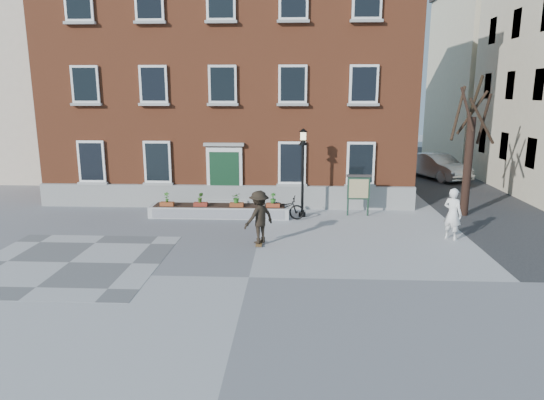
# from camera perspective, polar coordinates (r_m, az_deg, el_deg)

# --- Properties ---
(ground) EXTENTS (100.00, 100.00, 0.00)m
(ground) POSITION_cam_1_polar(r_m,az_deg,el_deg) (14.78, -2.73, -9.07)
(ground) COLOR #999A9C
(ground) RESTS_ON ground
(checker_patch) EXTENTS (6.00, 6.00, 0.01)m
(checker_patch) POSITION_cam_1_polar(r_m,az_deg,el_deg) (17.30, -22.74, -6.79)
(checker_patch) COLOR #58585B
(checker_patch) RESTS_ON ground
(distant_building) EXTENTS (10.00, 12.00, 13.00)m
(distant_building) POSITION_cam_1_polar(r_m,az_deg,el_deg) (38.85, -27.84, 12.73)
(distant_building) COLOR beige
(distant_building) RESTS_ON ground
(bicycle) EXTENTS (2.02, 0.90, 1.03)m
(bicycle) POSITION_cam_1_polar(r_m,az_deg,el_deg) (21.18, 1.21, -0.90)
(bicycle) COLOR black
(bicycle) RESTS_ON ground
(parked_car) EXTENTS (3.58, 5.17, 1.62)m
(parked_car) POSITION_cam_1_polar(r_m,az_deg,el_deg) (32.82, 18.81, 3.79)
(parked_car) COLOR #B7BABC
(parked_car) RESTS_ON ground
(bystander) EXTENTS (0.83, 0.85, 1.97)m
(bystander) POSITION_cam_1_polar(r_m,az_deg,el_deg) (19.38, 20.48, -1.55)
(bystander) COLOR white
(bystander) RESTS_ON ground
(brick_building) EXTENTS (18.40, 10.85, 12.60)m
(brick_building) POSITION_cam_1_polar(r_m,az_deg,el_deg) (27.86, -4.27, 14.31)
(brick_building) COLOR brown
(brick_building) RESTS_ON ground
(planter_assembly) EXTENTS (6.20, 1.12, 1.15)m
(planter_assembly) POSITION_cam_1_polar(r_m,az_deg,el_deg) (21.73, -6.15, -1.18)
(planter_assembly) COLOR silver
(planter_assembly) RESTS_ON ground
(bare_tree) EXTENTS (1.83, 1.83, 6.16)m
(bare_tree) POSITION_cam_1_polar(r_m,az_deg,el_deg) (23.14, 22.16, 5.06)
(bare_tree) COLOR black
(bare_tree) RESTS_ON ground
(lamp_post) EXTENTS (0.40, 0.40, 3.93)m
(lamp_post) POSITION_cam_1_polar(r_m,az_deg,el_deg) (21.26, 3.65, 4.69)
(lamp_post) COLOR black
(lamp_post) RESTS_ON ground
(notice_board) EXTENTS (1.10, 0.16, 1.87)m
(notice_board) POSITION_cam_1_polar(r_m,az_deg,el_deg) (21.93, 10.15, 1.38)
(notice_board) COLOR #193326
(notice_board) RESTS_ON ground
(skateboarder) EXTENTS (1.40, 1.38, 2.01)m
(skateboarder) POSITION_cam_1_polar(r_m,az_deg,el_deg) (17.50, -1.53, -2.02)
(skateboarder) COLOR brown
(skateboarder) RESTS_ON ground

